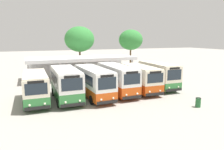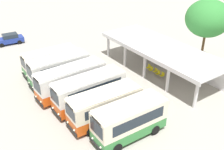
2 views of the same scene
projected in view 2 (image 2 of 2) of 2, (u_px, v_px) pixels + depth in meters
The scene contains 15 objects.
ground_plane at pixel (71, 112), 26.65m from camera, with size 180.00×180.00×0.00m, color #A39E93.
city_bus_nearest_orange at pixel (50, 61), 33.19m from camera, with size 2.39×6.77×3.02m.
city_bus_second_in_row at pixel (59, 69), 30.89m from camera, with size 2.47×7.02×3.31m.
city_bus_middle_cream at pixel (71, 80), 28.75m from camera, with size 2.54×7.80×3.23m.
city_bus_fourth_amber at pixel (89, 90), 26.84m from camera, with size 2.42×7.58×3.29m.
city_bus_fifth_blue at pixel (105, 105), 24.67m from camera, with size 2.61×7.05×3.11m.
city_bus_far_end_green at pixel (129, 119), 22.76m from camera, with size 2.51×6.65×3.27m.
parked_car_flank at pixel (9, 39), 42.13m from camera, with size 2.10×4.40×1.62m.
terminal_canopy at pixel (164, 51), 33.25m from camera, with size 16.80×6.10×3.40m.
waiting_chair_end_by_column at pixel (149, 67), 34.23m from camera, with size 0.44×0.44×0.86m.
waiting_chair_second_from_end at pixel (151, 69), 33.69m from camera, with size 0.44×0.44×0.86m.
waiting_chair_middle_seat at pixel (155, 71), 33.30m from camera, with size 0.44×0.44×0.86m.
waiting_chair_fourth_seat at pixel (158, 73), 32.78m from camera, with size 0.44×0.44×0.86m.
waiting_chair_fifth_seat at pixel (162, 75), 32.36m from camera, with size 0.44×0.44×0.86m.
roadside_tree_behind_canopy at pixel (208, 18), 33.59m from camera, with size 5.54×5.54×8.50m.
Camera 2 is at (20.17, -9.00, 15.89)m, focal length 43.35 mm.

